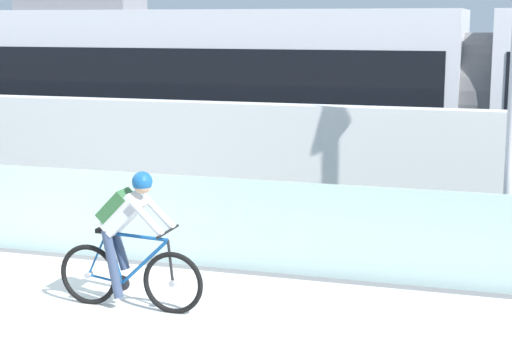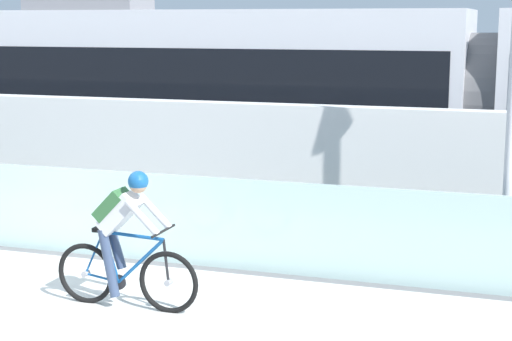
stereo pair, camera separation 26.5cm
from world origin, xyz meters
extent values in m
plane|color=slate|center=(0.00, 0.00, 0.00)|extent=(200.00, 200.00, 0.00)
cube|color=silver|center=(0.00, 0.00, 0.01)|extent=(32.00, 3.20, 0.01)
cube|color=silver|center=(0.00, 1.85, 0.61)|extent=(32.00, 0.05, 1.22)
cube|color=silver|center=(0.00, 3.65, 1.01)|extent=(32.00, 0.36, 2.03)
cube|color=#595654|center=(0.00, 6.13, 0.00)|extent=(32.00, 0.08, 0.01)
cube|color=#595654|center=(0.00, 7.57, 0.00)|extent=(32.00, 0.08, 0.01)
cube|color=silver|center=(-0.85, 6.85, 1.90)|extent=(11.00, 2.50, 3.10)
cube|color=black|center=(-0.85, 6.85, 2.25)|extent=(10.56, 2.54, 1.04)
cube|color=#19599E|center=(-0.85, 6.85, 0.53)|extent=(10.78, 2.53, 0.28)
cube|color=slate|center=(-2.83, 6.85, 3.63)|extent=(2.40, 1.10, 0.36)
cube|color=#232326|center=(-4.37, 6.85, 0.36)|extent=(1.40, 1.88, 0.20)
cylinder|color=black|center=(-4.37, 6.13, 0.30)|extent=(0.60, 0.10, 0.60)
cylinder|color=black|center=(-4.37, 7.57, 0.30)|extent=(0.60, 0.10, 0.60)
cube|color=#232326|center=(2.67, 6.85, 0.36)|extent=(1.40, 1.88, 0.20)
cylinder|color=black|center=(2.67, 6.13, 0.30)|extent=(0.60, 0.10, 0.60)
cylinder|color=black|center=(2.67, 7.57, 0.30)|extent=(0.60, 0.10, 0.60)
cylinder|color=#59595B|center=(4.90, 6.85, 1.90)|extent=(0.60, 2.30, 2.30)
torus|color=black|center=(1.98, 0.00, 0.36)|extent=(0.72, 0.06, 0.72)
cylinder|color=#99999E|center=(1.98, 0.00, 0.36)|extent=(0.07, 0.10, 0.07)
torus|color=black|center=(0.93, 0.00, 0.36)|extent=(0.72, 0.06, 0.72)
cylinder|color=#99999E|center=(0.93, 0.00, 0.36)|extent=(0.07, 0.10, 0.07)
cylinder|color=#144C8C|center=(1.64, 0.00, 0.57)|extent=(0.60, 0.04, 0.58)
cylinder|color=#144C8C|center=(1.26, 0.00, 0.59)|extent=(0.22, 0.04, 0.59)
cylinder|color=#144C8C|center=(1.55, 0.00, 0.86)|extent=(0.76, 0.04, 0.07)
cylinder|color=#144C8C|center=(1.14, 0.00, 0.33)|extent=(0.43, 0.03, 0.09)
cylinder|color=#144C8C|center=(1.05, 0.00, 0.62)|extent=(0.27, 0.02, 0.53)
cylinder|color=black|center=(1.95, 0.00, 0.60)|extent=(0.08, 0.03, 0.49)
cube|color=black|center=(1.17, 0.00, 0.90)|extent=(0.24, 0.10, 0.05)
cylinder|color=black|center=(1.93, 0.00, 0.95)|extent=(0.03, 0.58, 0.03)
cylinder|color=#262628|center=(1.35, 0.00, 0.30)|extent=(0.18, 0.02, 0.18)
cube|color=silver|center=(1.39, 0.00, 1.11)|extent=(0.50, 0.28, 0.51)
cube|color=#336638|center=(1.30, 0.00, 1.21)|extent=(0.38, 0.30, 0.38)
sphere|color=tan|center=(1.63, 0.00, 1.46)|extent=(0.20, 0.20, 0.20)
sphere|color=#195999|center=(1.63, 0.00, 1.49)|extent=(0.23, 0.23, 0.23)
cylinder|color=silver|center=(1.75, -0.16, 1.12)|extent=(0.41, 0.08, 0.41)
cylinder|color=silver|center=(1.75, 0.16, 1.12)|extent=(0.41, 0.08, 0.41)
cylinder|color=#384766|center=(1.28, -0.09, 0.55)|extent=(0.25, 0.11, 0.79)
cylinder|color=#384766|center=(1.28, 0.09, 0.69)|extent=(0.25, 0.11, 0.52)
cylinder|color=gray|center=(5.51, 2.15, 0.10)|extent=(0.24, 0.24, 0.20)
cylinder|color=silver|center=(5.51, 2.15, 2.20)|extent=(0.12, 0.12, 4.20)
camera|label=1|loc=(5.52, -8.28, 3.25)|focal=58.60mm
camera|label=2|loc=(5.77, -8.20, 3.25)|focal=58.60mm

